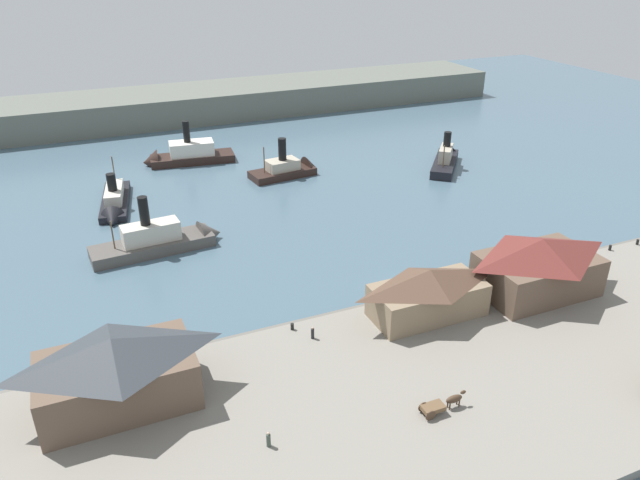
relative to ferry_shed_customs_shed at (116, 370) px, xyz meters
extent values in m
plane|color=#476070|center=(40.28, 10.61, -5.41)|extent=(320.00, 320.00, 0.00)
cube|color=gray|center=(40.28, -11.39, -4.81)|extent=(110.00, 36.00, 1.20)
cube|color=#666159|center=(40.28, 7.01, -4.91)|extent=(110.00, 0.80, 1.00)
cube|color=brown|center=(0.00, 0.00, -1.34)|extent=(16.18, 9.63, 5.73)
pyramid|color=#33383D|center=(0.00, 0.00, 2.80)|extent=(16.50, 10.11, 2.56)
cube|color=#847056|center=(39.87, 1.42, -1.92)|extent=(15.17, 7.00, 4.57)
pyramid|color=brown|center=(39.87, 1.42, 1.51)|extent=(15.48, 7.35, 2.28)
cube|color=brown|center=(57.41, 0.49, -1.40)|extent=(16.10, 10.10, 5.62)
pyramid|color=maroon|center=(57.41, 0.49, 2.76)|extent=(16.42, 10.60, 2.70)
cube|color=brown|center=(30.13, -15.12, -3.36)|extent=(2.47, 1.45, 0.50)
cylinder|color=#4C3828|center=(29.39, -14.40, -3.61)|extent=(1.20, 0.10, 1.20)
cylinder|color=#4C3828|center=(29.39, -15.85, -3.61)|extent=(1.20, 0.10, 1.20)
ellipsoid|color=#473323|center=(32.76, -15.12, -3.11)|extent=(2.00, 0.70, 0.90)
ellipsoid|color=#473323|center=(33.86, -15.12, -2.56)|extent=(0.70, 0.32, 0.44)
cylinder|color=#473323|center=(33.36, -14.92, -3.71)|extent=(0.16, 0.16, 1.00)
cylinder|color=#473323|center=(33.36, -15.32, -3.71)|extent=(0.16, 0.16, 1.00)
cylinder|color=#473323|center=(32.16, -14.92, -3.71)|extent=(0.16, 0.16, 1.00)
cylinder|color=#473323|center=(32.16, -15.32, -3.71)|extent=(0.16, 0.16, 1.00)
cylinder|color=#232328|center=(23.66, 2.48, -3.50)|extent=(0.42, 0.42, 1.42)
sphere|color=#CCA889|center=(23.66, 2.48, -2.66)|extent=(0.26, 0.26, 0.26)
cylinder|color=#3D4C42|center=(12.64, -12.54, -3.45)|extent=(0.44, 0.44, 1.51)
sphere|color=#CCA889|center=(12.64, -12.54, -2.56)|extent=(0.28, 0.28, 0.28)
cylinder|color=black|center=(21.98, 5.30, -3.76)|extent=(0.44, 0.44, 0.90)
cylinder|color=black|center=(77.61, 5.69, -3.76)|extent=(0.44, 0.44, 0.90)
cylinder|color=black|center=(83.43, 5.41, -3.76)|extent=(0.44, 0.44, 0.90)
cube|color=black|center=(77.40, 52.80, -4.42)|extent=(14.57, 16.17, 1.98)
cone|color=black|center=(82.92, 59.41, -4.42)|extent=(5.17, 5.03, 4.14)
cube|color=#B2A893|center=(77.40, 52.80, -1.92)|extent=(6.62, 7.22, 3.03)
cylinder|color=black|center=(77.90, 53.41, 1.23)|extent=(1.65, 1.65, 3.26)
cylinder|color=brown|center=(74.08, 48.84, -0.95)|extent=(0.24, 0.24, 4.96)
cube|color=#514C47|center=(9.34, 37.18, -4.43)|extent=(20.32, 7.34, 1.96)
cone|color=#514C47|center=(19.28, 37.93, -4.43)|extent=(3.97, 5.53, 5.27)
cube|color=beige|center=(9.34, 37.18, -1.88)|extent=(9.51, 4.27, 3.13)
cylinder|color=black|center=(8.71, 37.13, 2.09)|extent=(1.60, 1.60, 4.82)
cylinder|color=brown|center=(3.37, 36.73, -1.00)|extent=(0.24, 0.24, 4.89)
cube|color=black|center=(41.50, 62.38, -4.60)|extent=(14.84, 7.60, 1.62)
cone|color=black|center=(48.58, 63.19, -4.60)|extent=(3.17, 5.66, 5.40)
cube|color=#B2A893|center=(41.50, 62.38, -2.69)|extent=(7.35, 5.09, 2.21)
cylinder|color=black|center=(41.62, 62.39, 0.83)|extent=(1.75, 1.75, 4.82)
cylinder|color=brown|center=(37.26, 61.88, -0.88)|extent=(0.24, 0.24, 5.82)
cube|color=black|center=(5.88, 60.47, -4.73)|extent=(7.92, 19.50, 1.36)
cone|color=black|center=(4.34, 51.12, -4.73)|extent=(4.91, 4.09, 4.41)
cube|color=beige|center=(5.88, 60.47, -2.98)|extent=(4.72, 10.66, 2.14)
cylinder|color=black|center=(5.67, 59.20, -0.24)|extent=(1.73, 1.73, 3.34)
cylinder|color=brown|center=(6.81, 66.08, -0.70)|extent=(0.24, 0.24, 6.69)
cube|color=black|center=(25.47, 79.81, -4.51)|extent=(19.77, 8.71, 1.81)
cone|color=black|center=(15.99, 81.03, -4.51)|extent=(4.14, 6.09, 5.69)
cube|color=silver|center=(25.47, 79.81, -2.02)|extent=(10.57, 6.22, 3.16)
cylinder|color=black|center=(24.65, 79.92, 2.01)|extent=(1.55, 1.55, 4.90)
cube|color=#60665B|center=(40.28, 120.61, -1.41)|extent=(180.00, 24.00, 8.00)
camera|label=1|loc=(-0.19, -55.19, 40.67)|focal=33.59mm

